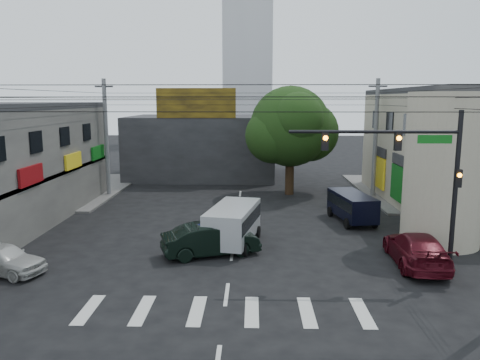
{
  "coord_description": "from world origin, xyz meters",
  "views": [
    {
      "loc": [
        1.0,
        -20.44,
        7.62
      ],
      "look_at": [
        0.34,
        4.0,
        3.39
      ],
      "focal_mm": 35.0,
      "sensor_mm": 36.0,
      "label": 1
    }
  ],
  "objects_px": {
    "dark_sedan": "(211,240)",
    "navy_van": "(352,208)",
    "street_tree": "(290,127)",
    "traffic_officer": "(200,240)",
    "white_compact": "(2,259)",
    "utility_pole_far_right": "(375,139)",
    "traffic_gantry": "(416,167)",
    "utility_pole_far_left": "(106,138)",
    "silver_minivan": "(233,226)",
    "maroon_sedan": "(416,249)"
  },
  "relations": [
    {
      "from": "street_tree",
      "to": "traffic_officer",
      "type": "xyz_separation_m",
      "value": [
        -5.54,
        -15.42,
        -4.67
      ]
    },
    {
      "from": "navy_van",
      "to": "traffic_officer",
      "type": "bearing_deg",
      "value": 118.02
    },
    {
      "from": "white_compact",
      "to": "silver_minivan",
      "type": "distance_m",
      "value": 10.96
    },
    {
      "from": "dark_sedan",
      "to": "silver_minivan",
      "type": "xyz_separation_m",
      "value": [
        1.03,
        1.68,
        0.26
      ]
    },
    {
      "from": "utility_pole_far_right",
      "to": "white_compact",
      "type": "bearing_deg",
      "value": -140.4
    },
    {
      "from": "street_tree",
      "to": "dark_sedan",
      "type": "xyz_separation_m",
      "value": [
        -5.05,
        -15.27,
        -4.68
      ]
    },
    {
      "from": "white_compact",
      "to": "utility_pole_far_right",
      "type": "bearing_deg",
      "value": -32.66
    },
    {
      "from": "dark_sedan",
      "to": "white_compact",
      "type": "height_order",
      "value": "dark_sedan"
    },
    {
      "from": "silver_minivan",
      "to": "street_tree",
      "type": "bearing_deg",
      "value": -4.98
    },
    {
      "from": "utility_pole_far_right",
      "to": "maroon_sedan",
      "type": "distance_m",
      "value": 15.96
    },
    {
      "from": "silver_minivan",
      "to": "traffic_officer",
      "type": "bearing_deg",
      "value": 151.7
    },
    {
      "from": "street_tree",
      "to": "traffic_gantry",
      "type": "height_order",
      "value": "street_tree"
    },
    {
      "from": "utility_pole_far_left",
      "to": "white_compact",
      "type": "height_order",
      "value": "utility_pole_far_left"
    },
    {
      "from": "utility_pole_far_right",
      "to": "traffic_officer",
      "type": "bearing_deg",
      "value": -129.85
    },
    {
      "from": "utility_pole_far_left",
      "to": "maroon_sedan",
      "type": "height_order",
      "value": "utility_pole_far_left"
    },
    {
      "from": "navy_van",
      "to": "silver_minivan",
      "type": "bearing_deg",
      "value": 114.63
    },
    {
      "from": "utility_pole_far_left",
      "to": "dark_sedan",
      "type": "height_order",
      "value": "utility_pole_far_left"
    },
    {
      "from": "dark_sedan",
      "to": "street_tree",
      "type": "bearing_deg",
      "value": -37.89
    },
    {
      "from": "traffic_gantry",
      "to": "utility_pole_far_left",
      "type": "relative_size",
      "value": 0.78
    },
    {
      "from": "street_tree",
      "to": "maroon_sedan",
      "type": "distance_m",
      "value": 17.66
    },
    {
      "from": "traffic_officer",
      "to": "silver_minivan",
      "type": "bearing_deg",
      "value": 41.9
    },
    {
      "from": "utility_pole_far_right",
      "to": "silver_minivan",
      "type": "bearing_deg",
      "value": -129.86
    },
    {
      "from": "street_tree",
      "to": "utility_pole_far_right",
      "type": "distance_m",
      "value": 6.63
    },
    {
      "from": "traffic_gantry",
      "to": "navy_van",
      "type": "height_order",
      "value": "traffic_gantry"
    },
    {
      "from": "utility_pole_far_left",
      "to": "utility_pole_far_right",
      "type": "distance_m",
      "value": 21.0
    },
    {
      "from": "silver_minivan",
      "to": "navy_van",
      "type": "height_order",
      "value": "silver_minivan"
    },
    {
      "from": "utility_pole_far_right",
      "to": "white_compact",
      "type": "xyz_separation_m",
      "value": [
        -20.55,
        -17.0,
        -3.91
      ]
    },
    {
      "from": "white_compact",
      "to": "silver_minivan",
      "type": "xyz_separation_m",
      "value": [
        10.03,
        4.4,
        0.36
      ]
    },
    {
      "from": "traffic_officer",
      "to": "navy_van",
      "type": "bearing_deg",
      "value": 29.3
    },
    {
      "from": "traffic_gantry",
      "to": "utility_pole_far_right",
      "type": "height_order",
      "value": "utility_pole_far_right"
    },
    {
      "from": "dark_sedan",
      "to": "traffic_officer",
      "type": "relative_size",
      "value": 3.14
    },
    {
      "from": "dark_sedan",
      "to": "traffic_gantry",
      "type": "bearing_deg",
      "value": -126.72
    },
    {
      "from": "street_tree",
      "to": "utility_pole_far_right",
      "type": "height_order",
      "value": "utility_pole_far_right"
    },
    {
      "from": "street_tree",
      "to": "traffic_officer",
      "type": "bearing_deg",
      "value": -109.76
    },
    {
      "from": "traffic_officer",
      "to": "utility_pole_far_left",
      "type": "bearing_deg",
      "value": 113.53
    },
    {
      "from": "navy_van",
      "to": "street_tree",
      "type": "bearing_deg",
      "value": 10.97
    },
    {
      "from": "utility_pole_far_left",
      "to": "silver_minivan",
      "type": "xyz_separation_m",
      "value": [
        10.48,
        -12.6,
        -3.56
      ]
    },
    {
      "from": "navy_van",
      "to": "white_compact",
      "type": "bearing_deg",
      "value": 108.79
    },
    {
      "from": "traffic_gantry",
      "to": "utility_pole_far_left",
      "type": "bearing_deg",
      "value": 137.14
    },
    {
      "from": "maroon_sedan",
      "to": "traffic_officer",
      "type": "relative_size",
      "value": 3.34
    },
    {
      "from": "traffic_officer",
      "to": "maroon_sedan",
      "type": "bearing_deg",
      "value": -13.68
    },
    {
      "from": "maroon_sedan",
      "to": "traffic_gantry",
      "type": "bearing_deg",
      "value": 66.62
    },
    {
      "from": "traffic_gantry",
      "to": "utility_pole_far_left",
      "type": "xyz_separation_m",
      "value": [
        -18.32,
        17.0,
        -0.23
      ]
    },
    {
      "from": "street_tree",
      "to": "utility_pole_far_left",
      "type": "height_order",
      "value": "utility_pole_far_left"
    },
    {
      "from": "traffic_gantry",
      "to": "white_compact",
      "type": "bearing_deg",
      "value": 179.99
    },
    {
      "from": "dark_sedan",
      "to": "navy_van",
      "type": "relative_size",
      "value": 1.07
    },
    {
      "from": "utility_pole_far_left",
      "to": "white_compact",
      "type": "xyz_separation_m",
      "value": [
        0.45,
        -17.0,
        -3.91
      ]
    },
    {
      "from": "street_tree",
      "to": "navy_van",
      "type": "distance_m",
      "value": 10.31
    },
    {
      "from": "traffic_gantry",
      "to": "navy_van",
      "type": "distance_m",
      "value": 10.16
    },
    {
      "from": "traffic_gantry",
      "to": "maroon_sedan",
      "type": "relative_size",
      "value": 1.34
    }
  ]
}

